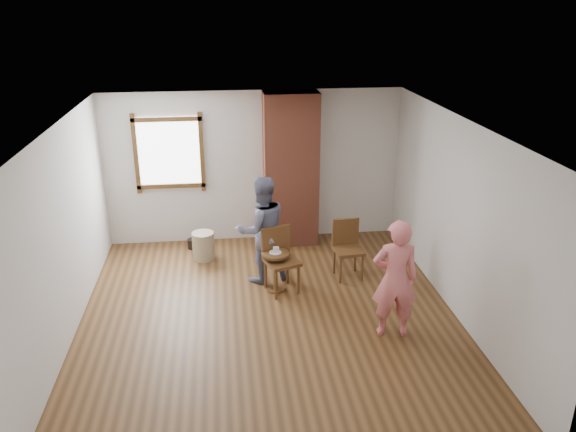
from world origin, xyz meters
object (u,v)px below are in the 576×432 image
object	(u,v)px
man	(262,230)
person_pink	(395,279)
stoneware_crock	(203,246)
dining_chair_left	(279,256)
dining_chair_right	(347,245)
side_table	(275,265)

from	to	relation	value
man	person_pink	xyz separation A→B (m)	(1.51, -1.68, -0.03)
stoneware_crock	person_pink	size ratio (longest dim) A/B	0.30
dining_chair_left	dining_chair_right	xyz separation A→B (m)	(1.07, 0.32, -0.03)
dining_chair_right	person_pink	world-z (taller)	person_pink
person_pink	man	bearing A→B (deg)	-41.44
man	person_pink	distance (m)	2.25
stoneware_crock	dining_chair_right	world-z (taller)	dining_chair_right
stoneware_crock	man	distance (m)	1.35
dining_chair_left	stoneware_crock	bearing A→B (deg)	114.95
dining_chair_right	person_pink	distance (m)	1.69
dining_chair_right	side_table	bearing A→B (deg)	-168.29
person_pink	side_table	bearing A→B (deg)	-37.78
man	dining_chair_left	bearing A→B (deg)	107.10
dining_chair_right	stoneware_crock	bearing A→B (deg)	154.05
person_pink	stoneware_crock	bearing A→B (deg)	-39.40
man	dining_chair_right	bearing A→B (deg)	163.00
man	person_pink	world-z (taller)	man
dining_chair_right	side_table	xyz separation A→B (m)	(-1.13, -0.34, -0.10)
stoneware_crock	side_table	distance (m)	1.59
dining_chair_left	person_pink	distance (m)	1.87
dining_chair_right	man	world-z (taller)	man
side_table	man	world-z (taller)	man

